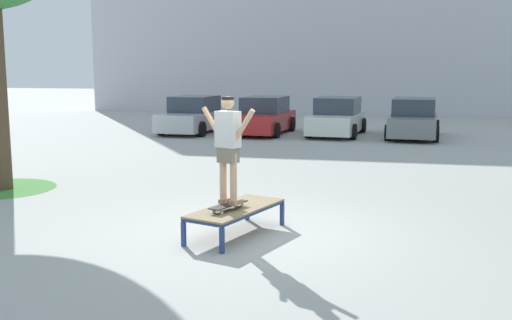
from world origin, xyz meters
TOP-DOWN VIEW (x-y plane):
  - ground_plane at (0.00, 0.00)m, footprint 120.00×120.00m
  - skate_box at (-0.24, -0.14)m, footprint 1.32×2.04m
  - skateboard at (-0.30, -0.35)m, footprint 0.47×0.82m
  - skater at (-0.30, -0.34)m, footprint 0.96×0.43m
  - car_silver at (-5.76, 14.35)m, footprint 2.12×4.30m
  - car_red at (-2.82, 14.54)m, footprint 2.14×4.31m
  - car_white at (0.11, 14.66)m, footprint 2.21×4.34m
  - car_grey at (3.05, 14.50)m, footprint 2.15×4.31m

SIDE VIEW (x-z plane):
  - ground_plane at x=0.00m, z-range 0.00..0.00m
  - skate_box at x=-0.24m, z-range 0.18..0.64m
  - skateboard at x=-0.30m, z-range 0.49..0.58m
  - car_silver at x=-5.76m, z-range -0.06..1.44m
  - car_red at x=-2.82m, z-range -0.06..1.44m
  - car_white at x=0.11m, z-range -0.06..1.44m
  - car_grey at x=3.05m, z-range -0.06..1.44m
  - skater at x=-0.30m, z-range 0.68..2.38m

